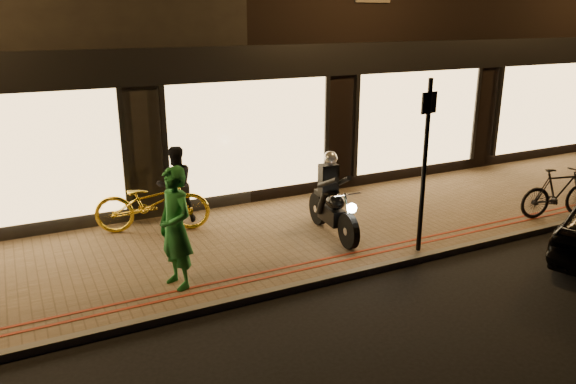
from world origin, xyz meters
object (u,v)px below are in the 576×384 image
at_px(motorcycle, 332,204).
at_px(bicycle_gold, 152,203).
at_px(sign_post, 425,158).
at_px(person_green, 176,228).

distance_m(motorcycle, bicycle_gold, 3.41).
relative_size(sign_post, bicycle_gold, 1.39).
xyz_separation_m(motorcycle, person_green, (-3.17, -0.75, 0.33)).
bearing_deg(motorcycle, person_green, -161.37).
height_order(motorcycle, person_green, person_green).
bearing_deg(sign_post, motorcycle, 126.96).
distance_m(bicycle_gold, person_green, 2.50).
xyz_separation_m(motorcycle, sign_post, (0.99, -1.32, 1.06)).
height_order(sign_post, person_green, sign_post).
xyz_separation_m(motorcycle, bicycle_gold, (-2.95, 1.71, -0.05)).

